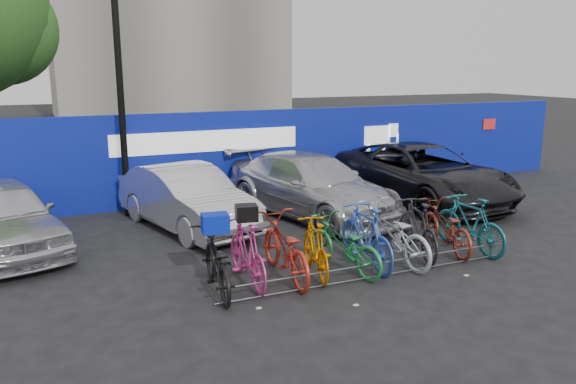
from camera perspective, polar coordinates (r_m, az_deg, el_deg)
ground at (r=10.30m, az=6.79°, el=-7.70°), size 100.00×100.00×0.00m
hoarding at (r=15.30m, az=-4.54°, el=3.77°), size 22.00×0.18×2.40m
lamppost at (r=13.79m, az=-16.74°, el=10.93°), size 0.25×0.50×6.11m
bike_rack at (r=9.76m, az=8.62°, el=-7.91°), size 5.60×0.03×0.30m
car_0 at (r=12.22m, az=-27.06°, el=-2.26°), size 2.80×4.49×1.43m
car_1 at (r=12.67m, az=-10.25°, el=-0.62°), size 2.52×4.47×1.40m
car_2 at (r=13.58m, az=2.39°, el=0.64°), size 3.32×5.44×1.47m
car_3 at (r=15.33m, az=13.40°, el=1.83°), size 3.01×5.74×1.54m
bike_0 at (r=9.11m, az=-7.29°, el=-7.11°), size 0.87×1.97×1.01m
bike_1 at (r=9.39m, az=-4.17°, el=-6.13°), size 0.56×1.84×1.10m
bike_2 at (r=9.59m, az=-0.36°, el=-5.72°), size 0.82×2.11×1.09m
bike_3 at (r=9.76m, az=2.81°, el=-5.65°), size 0.82×1.74×1.01m
bike_4 at (r=9.97m, az=5.64°, el=-5.37°), size 1.07×1.97×0.98m
bike_5 at (r=10.25m, az=7.96°, el=-4.44°), size 0.64×1.94×1.15m
bike_6 at (r=10.55m, az=10.46°, el=-4.18°), size 0.95×2.16×1.10m
bike_7 at (r=11.00m, az=13.04°, el=-3.59°), size 0.94×1.90×1.10m
bike_8 at (r=11.43m, az=15.70°, el=-3.44°), size 0.95×1.95×0.98m
bike_9 at (r=11.54m, az=17.96°, el=-3.08°), size 0.65×1.89×1.11m
cargo_crate at (r=8.91m, az=-7.41°, el=-3.16°), size 0.46×0.37×0.30m
cargo_topcase at (r=9.19m, az=-4.24°, el=-2.12°), size 0.40×0.37×0.26m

